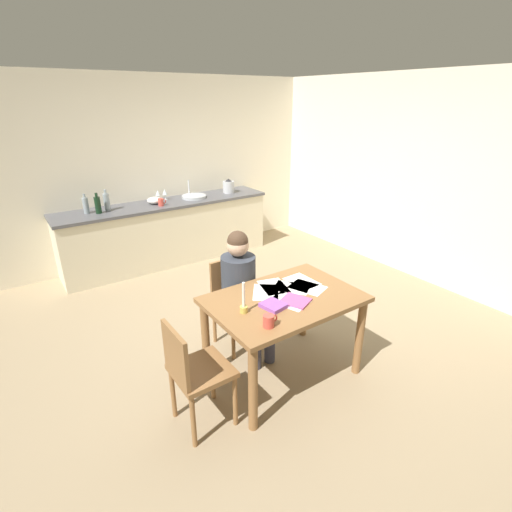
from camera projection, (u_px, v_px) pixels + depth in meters
ground_plane at (254, 329)px, 4.10m from camera, size 5.20×5.20×0.04m
wall_back at (153, 170)px, 5.57m from camera, size 5.20×0.12×2.60m
wall_right at (419, 179)px, 4.95m from camera, size 0.12×5.20×2.60m
kitchen_counter at (168, 232)px, 5.62m from camera, size 3.04×0.64×0.90m
dining_table at (284, 310)px, 3.17m from camera, size 1.24×0.84×0.77m
chair_at_table at (234, 299)px, 3.70m from camera, size 0.41×0.41×0.86m
person_seated at (243, 286)px, 3.51m from camera, size 0.33×0.60×1.19m
chair_side_empty at (194, 371)px, 2.71m from camera, size 0.40×0.40×0.88m
coffee_mug at (269, 321)px, 2.71m from camera, size 0.12×0.08×0.09m
candlestick at (244, 304)px, 2.88m from camera, size 0.06×0.06×0.25m
book_magazine at (295, 301)px, 3.06m from camera, size 0.26×0.27×0.02m
book_cookery at (273, 305)px, 2.97m from camera, size 0.18×0.20×0.03m
paper_letter at (292, 287)px, 3.29m from camera, size 0.35×0.36×0.00m
paper_bill at (266, 292)px, 3.21m from camera, size 0.35×0.36×0.00m
paper_envelope at (289, 301)px, 3.06m from camera, size 0.30×0.35×0.00m
paper_receipt at (307, 287)px, 3.29m from camera, size 0.30×0.35×0.00m
paper_notice at (274, 287)px, 3.30m from camera, size 0.28×0.34×0.00m
paper_flyer at (302, 281)px, 3.40m from camera, size 0.22×0.30×0.00m
sink_unit at (194, 196)px, 5.68m from camera, size 0.36×0.36×0.24m
bottle_oil at (86, 205)px, 4.89m from camera, size 0.07×0.07×0.25m
bottle_vinegar at (98, 205)px, 4.89m from camera, size 0.08×0.08×0.27m
bottle_wine_red at (107, 202)px, 5.01m from camera, size 0.08×0.08×0.28m
mixing_bowl at (155, 200)px, 5.36m from camera, size 0.21×0.21×0.09m
stovetop_kettle at (229, 186)px, 5.96m from camera, size 0.18×0.18×0.22m
wine_glass_near_sink at (165, 192)px, 5.55m from camera, size 0.07×0.07×0.15m
wine_glass_by_kettle at (158, 193)px, 5.49m from camera, size 0.07×0.07×0.15m
teacup_on_counter at (161, 202)px, 5.25m from camera, size 0.11×0.07×0.10m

